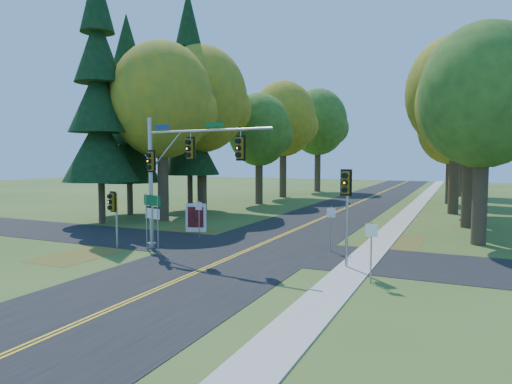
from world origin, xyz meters
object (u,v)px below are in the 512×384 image
at_px(east_signal_pole, 346,194).
at_px(info_kiosk, 196,218).
at_px(traffic_mast, 177,165).
at_px(route_sign_cluster, 152,211).

distance_m(east_signal_pole, info_kiosk, 13.33).
height_order(traffic_mast, route_sign_cluster, traffic_mast).
relative_size(traffic_mast, route_sign_cluster, 2.57).
height_order(route_sign_cluster, info_kiosk, route_sign_cluster).
xyz_separation_m(east_signal_pole, route_sign_cluster, (-10.60, -0.26, -1.27)).
bearing_deg(east_signal_pole, traffic_mast, -176.14).
distance_m(traffic_mast, east_signal_pole, 9.10).
xyz_separation_m(route_sign_cluster, info_kiosk, (-1.09, 6.17, -1.22)).
bearing_deg(traffic_mast, east_signal_pole, 8.26).
height_order(east_signal_pole, route_sign_cluster, east_signal_pole).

